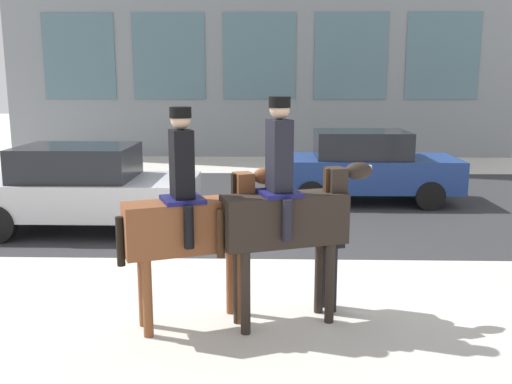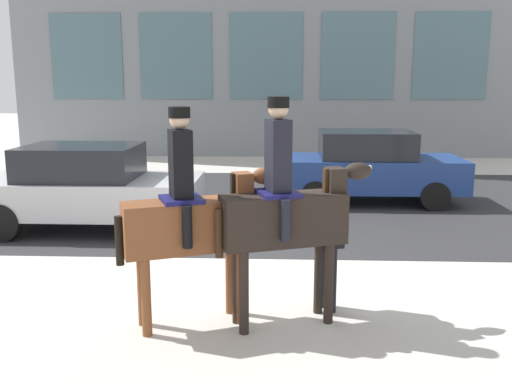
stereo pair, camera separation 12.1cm
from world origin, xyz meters
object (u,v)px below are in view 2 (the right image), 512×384
(mounted_horse_lead, at_px, (191,218))
(mounted_horse_companion, at_px, (286,212))
(pedestrian_bystander, at_px, (329,234))
(street_car_near_lane, at_px, (87,187))
(street_car_far_lane, at_px, (369,167))

(mounted_horse_lead, xyz_separation_m, mounted_horse_companion, (1.07, 0.07, 0.07))
(mounted_horse_lead, bearing_deg, pedestrian_bystander, -5.28)
(mounted_horse_lead, relative_size, mounted_horse_companion, 0.96)
(mounted_horse_lead, height_order, pedestrian_bystander, mounted_horse_lead)
(street_car_near_lane, relative_size, street_car_far_lane, 1.00)
(pedestrian_bystander, bearing_deg, street_car_far_lane, -119.42)
(mounted_horse_lead, distance_m, street_car_far_lane, 7.54)
(mounted_horse_companion, bearing_deg, street_car_near_lane, 113.22)
(mounted_horse_lead, relative_size, street_car_near_lane, 0.60)
(pedestrian_bystander, distance_m, street_car_near_lane, 5.61)
(mounted_horse_companion, xyz_separation_m, street_car_near_lane, (-3.71, 4.07, -0.51))
(mounted_horse_companion, bearing_deg, mounted_horse_lead, 164.78)
(mounted_horse_companion, height_order, pedestrian_bystander, mounted_horse_companion)
(mounted_horse_companion, distance_m, street_car_near_lane, 5.53)
(street_car_near_lane, distance_m, street_car_far_lane, 6.30)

